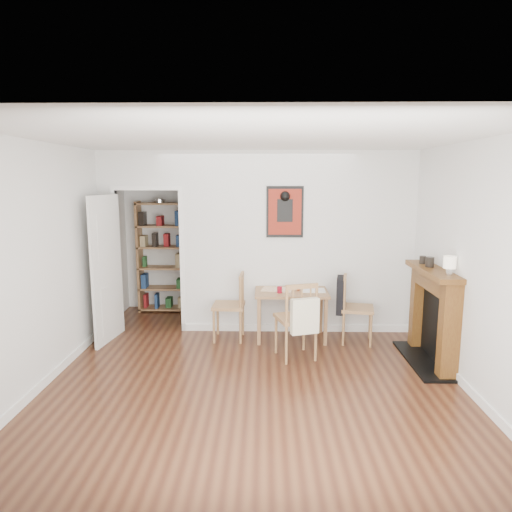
{
  "coord_description": "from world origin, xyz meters",
  "views": [
    {
      "loc": [
        0.12,
        -5.08,
        2.2
      ],
      "look_at": [
        0.01,
        0.6,
        1.24
      ],
      "focal_mm": 32.0,
      "sensor_mm": 36.0,
      "label": 1
    }
  ],
  "objects_px": {
    "dining_table": "(291,297)",
    "red_glass": "(280,290)",
    "bookshelf": "(162,257)",
    "fireplace": "(434,313)",
    "orange_fruit": "(298,288)",
    "chair_left": "(229,306)",
    "notebook": "(313,290)",
    "chair_right": "(356,308)",
    "chair_front": "(296,319)",
    "ceramic_jar_a": "(430,262)",
    "mantel_lamp": "(450,263)",
    "ceramic_jar_b": "(423,260)"
  },
  "relations": [
    {
      "from": "chair_right",
      "to": "orange_fruit",
      "type": "relative_size",
      "value": 12.67
    },
    {
      "from": "chair_front",
      "to": "bookshelf",
      "type": "bearing_deg",
      "value": 135.93
    },
    {
      "from": "orange_fruit",
      "to": "mantel_lamp",
      "type": "distance_m",
      "value": 2.07
    },
    {
      "from": "chair_left",
      "to": "orange_fruit",
      "type": "distance_m",
      "value": 1.0
    },
    {
      "from": "dining_table",
      "to": "orange_fruit",
      "type": "height_order",
      "value": "orange_fruit"
    },
    {
      "from": "bookshelf",
      "to": "fireplace",
      "type": "height_order",
      "value": "bookshelf"
    },
    {
      "from": "chair_left",
      "to": "ceramic_jar_b",
      "type": "xyz_separation_m",
      "value": [
        2.47,
        -0.45,
        0.74
      ]
    },
    {
      "from": "dining_table",
      "to": "orange_fruit",
      "type": "xyz_separation_m",
      "value": [
        0.1,
        0.05,
        0.12
      ]
    },
    {
      "from": "notebook",
      "to": "orange_fruit",
      "type": "bearing_deg",
      "value": 168.51
    },
    {
      "from": "chair_left",
      "to": "orange_fruit",
      "type": "relative_size",
      "value": 12.84
    },
    {
      "from": "orange_fruit",
      "to": "mantel_lamp",
      "type": "height_order",
      "value": "mantel_lamp"
    },
    {
      "from": "dining_table",
      "to": "red_glass",
      "type": "bearing_deg",
      "value": -148.06
    },
    {
      "from": "orange_fruit",
      "to": "mantel_lamp",
      "type": "relative_size",
      "value": 0.34
    },
    {
      "from": "bookshelf",
      "to": "ceramic_jar_a",
      "type": "height_order",
      "value": "bookshelf"
    },
    {
      "from": "chair_front",
      "to": "red_glass",
      "type": "bearing_deg",
      "value": 107.8
    },
    {
      "from": "bookshelf",
      "to": "notebook",
      "type": "xyz_separation_m",
      "value": [
        2.39,
        -1.35,
        -0.22
      ]
    },
    {
      "from": "chair_right",
      "to": "red_glass",
      "type": "xyz_separation_m",
      "value": [
        -1.04,
        0.02,
        0.25
      ]
    },
    {
      "from": "chair_right",
      "to": "fireplace",
      "type": "relative_size",
      "value": 0.74
    },
    {
      "from": "notebook",
      "to": "bookshelf",
      "type": "bearing_deg",
      "value": 150.66
    },
    {
      "from": "chair_left",
      "to": "fireplace",
      "type": "bearing_deg",
      "value": -16.48
    },
    {
      "from": "mantel_lamp",
      "to": "chair_right",
      "type": "bearing_deg",
      "value": 127.01
    },
    {
      "from": "chair_left",
      "to": "chair_right",
      "type": "distance_m",
      "value": 1.74
    },
    {
      "from": "fireplace",
      "to": "ceramic_jar_a",
      "type": "bearing_deg",
      "value": 119.62
    },
    {
      "from": "dining_table",
      "to": "chair_right",
      "type": "relative_size",
      "value": 1.08
    },
    {
      "from": "mantel_lamp",
      "to": "ceramic_jar_b",
      "type": "relative_size",
      "value": 2.14
    },
    {
      "from": "dining_table",
      "to": "ceramic_jar_a",
      "type": "height_order",
      "value": "ceramic_jar_a"
    },
    {
      "from": "chair_left",
      "to": "ceramic_jar_b",
      "type": "distance_m",
      "value": 2.62
    },
    {
      "from": "notebook",
      "to": "mantel_lamp",
      "type": "bearing_deg",
      "value": -40.97
    },
    {
      "from": "dining_table",
      "to": "chair_front",
      "type": "xyz_separation_m",
      "value": [
        0.02,
        -0.69,
        -0.1
      ]
    },
    {
      "from": "chair_left",
      "to": "mantel_lamp",
      "type": "height_order",
      "value": "mantel_lamp"
    },
    {
      "from": "chair_right",
      "to": "bookshelf",
      "type": "relative_size",
      "value": 0.5
    },
    {
      "from": "chair_right",
      "to": "mantel_lamp",
      "type": "bearing_deg",
      "value": -52.99
    },
    {
      "from": "fireplace",
      "to": "red_glass",
      "type": "distance_m",
      "value": 1.96
    },
    {
      "from": "notebook",
      "to": "ceramic_jar_a",
      "type": "height_order",
      "value": "ceramic_jar_a"
    },
    {
      "from": "dining_table",
      "to": "ceramic_jar_a",
      "type": "bearing_deg",
      "value": -23.28
    },
    {
      "from": "chair_right",
      "to": "ceramic_jar_a",
      "type": "bearing_deg",
      "value": -37.61
    },
    {
      "from": "chair_left",
      "to": "chair_right",
      "type": "bearing_deg",
      "value": -2.69
    },
    {
      "from": "chair_left",
      "to": "notebook",
      "type": "bearing_deg",
      "value": 2.61
    },
    {
      "from": "chair_right",
      "to": "ceramic_jar_b",
      "type": "distance_m",
      "value": 1.1
    },
    {
      "from": "bookshelf",
      "to": "orange_fruit",
      "type": "relative_size",
      "value": 25.28
    },
    {
      "from": "chair_front",
      "to": "orange_fruit",
      "type": "xyz_separation_m",
      "value": [
        0.07,
        0.75,
        0.22
      ]
    },
    {
      "from": "dining_table",
      "to": "red_glass",
      "type": "distance_m",
      "value": 0.23
    },
    {
      "from": "chair_front",
      "to": "bookshelf",
      "type": "relative_size",
      "value": 0.53
    },
    {
      "from": "chair_left",
      "to": "chair_front",
      "type": "height_order",
      "value": "chair_front"
    },
    {
      "from": "chair_left",
      "to": "ceramic_jar_b",
      "type": "height_order",
      "value": "ceramic_jar_b"
    },
    {
      "from": "fireplace",
      "to": "ceramic_jar_a",
      "type": "height_order",
      "value": "ceramic_jar_a"
    },
    {
      "from": "chair_left",
      "to": "notebook",
      "type": "height_order",
      "value": "chair_left"
    },
    {
      "from": "orange_fruit",
      "to": "dining_table",
      "type": "bearing_deg",
      "value": -150.16
    },
    {
      "from": "orange_fruit",
      "to": "red_glass",
      "type": "bearing_deg",
      "value": -148.81
    },
    {
      "from": "dining_table",
      "to": "orange_fruit",
      "type": "distance_m",
      "value": 0.16
    }
  ]
}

